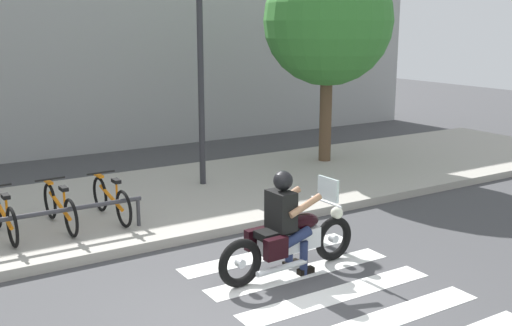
{
  "coord_description": "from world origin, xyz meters",
  "views": [
    {
      "loc": [
        -3.27,
        -5.44,
        3.31
      ],
      "look_at": [
        1.54,
        2.3,
        1.21
      ],
      "focal_mm": 42.7,
      "sensor_mm": 36.0,
      "label": 1
    }
  ],
  "objects": [
    {
      "name": "ground_plane",
      "position": [
        0.0,
        0.0,
        0.0
      ],
      "size": [
        48.0,
        48.0,
        0.0
      ],
      "primitive_type": "plane",
      "color": "#424244"
    },
    {
      "name": "bicycle_1",
      "position": [
        -1.89,
        3.97,
        0.49
      ],
      "size": [
        0.48,
        1.65,
        0.73
      ],
      "color": "black",
      "rests_on": "sidewalk"
    },
    {
      "name": "tree_near_rack",
      "position": [
        5.52,
        5.61,
        3.35
      ],
      "size": [
        2.92,
        2.92,
        4.83
      ],
      "color": "brown",
      "rests_on": "ground"
    },
    {
      "name": "bicycle_3",
      "position": [
        -0.22,
        3.97,
        0.49
      ],
      "size": [
        0.48,
        1.64,
        0.73
      ],
      "color": "black",
      "rests_on": "sidewalk"
    },
    {
      "name": "crosswalk_stripe_3",
      "position": [
        1.33,
        0.8,
        0.0
      ],
      "size": [
        2.8,
        0.4,
        0.01
      ],
      "primitive_type": "cube",
      "color": "white",
      "rests_on": "ground"
    },
    {
      "name": "bike_rack",
      "position": [
        -1.47,
        3.42,
        0.56
      ],
      "size": [
        3.1,
        0.07,
        0.49
      ],
      "color": "#333338",
      "rests_on": "sidewalk"
    },
    {
      "name": "motorcycle",
      "position": [
        1.21,
        0.88,
        0.46
      ],
      "size": [
        2.24,
        0.65,
        1.24
      ],
      "color": "black",
      "rests_on": "ground"
    },
    {
      "name": "rider",
      "position": [
        1.13,
        0.88,
        0.83
      ],
      "size": [
        0.64,
        0.56,
        1.44
      ],
      "color": "black",
      "rests_on": "ground"
    },
    {
      "name": "crosswalk_stripe_1",
      "position": [
        1.33,
        -0.8,
        0.0
      ],
      "size": [
        2.8,
        0.4,
        0.01
      ],
      "primitive_type": "cube",
      "color": "white",
      "rests_on": "ground"
    },
    {
      "name": "crosswalk_stripe_4",
      "position": [
        1.33,
        1.6,
        0.0
      ],
      "size": [
        2.8,
        0.4,
        0.01
      ],
      "primitive_type": "cube",
      "color": "white",
      "rests_on": "ground"
    },
    {
      "name": "sidewalk",
      "position": [
        0.0,
        4.81,
        0.07
      ],
      "size": [
        24.0,
        4.4,
        0.15
      ],
      "primitive_type": "cube",
      "color": "#A8A399",
      "rests_on": "ground"
    },
    {
      "name": "building_backdrop",
      "position": [
        0.0,
        10.51,
        3.19
      ],
      "size": [
        24.0,
        1.2,
        6.38
      ],
      "primitive_type": "cube",
      "color": "#A1A1A1",
      "rests_on": "ground"
    },
    {
      "name": "bicycle_2",
      "position": [
        -1.05,
        3.97,
        0.49
      ],
      "size": [
        0.48,
        1.68,
        0.73
      ],
      "color": "black",
      "rests_on": "sidewalk"
    },
    {
      "name": "crosswalk_stripe_2",
      "position": [
        1.33,
        0.0,
        0.0
      ],
      "size": [
        2.8,
        0.4,
        0.01
      ],
      "primitive_type": "cube",
      "color": "white",
      "rests_on": "ground"
    },
    {
      "name": "street_lamp",
      "position": [
        2.09,
        5.21,
        2.7
      ],
      "size": [
        0.28,
        0.28,
        4.48
      ],
      "color": "#2D2D33",
      "rests_on": "ground"
    }
  ]
}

